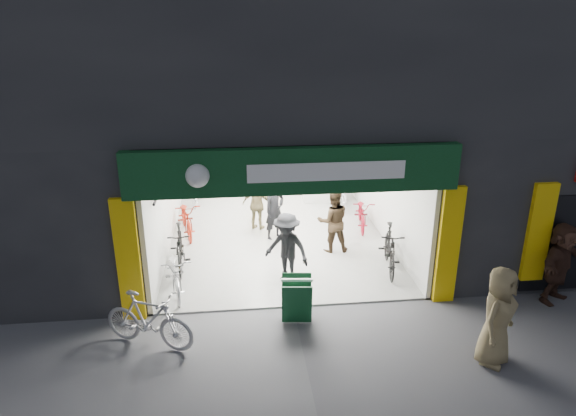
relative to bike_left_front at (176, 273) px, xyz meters
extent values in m
plane|color=#56565B|center=(2.50, -0.95, -0.47)|extent=(60.00, 60.00, 0.00)
cube|color=#232326|center=(3.50, 4.05, 5.28)|extent=(16.00, 10.00, 4.50)
cube|color=#232326|center=(-3.00, 4.05, 1.28)|extent=(5.00, 10.00, 3.50)
cube|color=#232326|center=(8.50, 4.05, 1.28)|extent=(6.00, 10.00, 3.50)
cube|color=#9E9E99|center=(2.50, 3.05, -0.45)|extent=(6.00, 8.00, 0.04)
cube|color=silver|center=(2.50, 7.15, 1.13)|extent=(6.00, 0.20, 3.20)
cube|color=silver|center=(-0.45, 3.05, 1.13)|extent=(0.10, 8.00, 3.20)
cube|color=silver|center=(5.45, 3.05, 1.13)|extent=(0.10, 8.00, 3.20)
cube|color=white|center=(2.50, 3.05, 2.78)|extent=(6.00, 8.00, 0.10)
cube|color=black|center=(2.50, -0.85, 2.88)|extent=(6.00, 0.30, 0.30)
cube|color=#0C3713|center=(2.50, -1.07, 2.58)|extent=(6.40, 0.25, 0.90)
cube|color=white|center=(3.10, -1.21, 2.58)|extent=(3.00, 0.02, 0.35)
cube|color=yellow|center=(-0.75, -1.01, 0.83)|extent=(0.45, 0.12, 2.60)
cube|color=yellow|center=(5.75, -1.01, 0.83)|extent=(0.45, 0.12, 2.60)
cube|color=yellow|center=(7.70, -1.01, 1.03)|extent=(0.50, 0.12, 2.20)
cylinder|color=black|center=(-0.32, 2.45, 1.63)|extent=(0.06, 5.00, 0.06)
cube|color=silver|center=(4.30, 5.55, 0.03)|extent=(1.40, 0.60, 1.00)
cube|color=white|center=(2.50, 0.25, 2.71)|extent=(1.30, 0.35, 0.04)
cube|color=white|center=(2.50, 2.05, 2.71)|extent=(1.30, 0.35, 0.04)
cube|color=white|center=(2.50, 3.85, 2.71)|extent=(1.30, 0.35, 0.04)
cube|color=white|center=(2.50, 5.65, 2.71)|extent=(1.30, 0.35, 0.04)
imported|color=silver|center=(0.00, 0.00, 0.00)|extent=(0.95, 1.89, 0.95)
imported|color=black|center=(0.00, 1.15, 0.06)|extent=(0.62, 1.81, 1.07)
imported|color=maroon|center=(0.00, 3.25, 0.03)|extent=(1.04, 2.02, 1.01)
imported|color=#BBBBC0|center=(0.22, 5.75, 0.02)|extent=(0.78, 1.69, 0.98)
imported|color=black|center=(5.00, 0.49, 0.08)|extent=(0.86, 1.92, 1.11)
imported|color=maroon|center=(5.00, 3.18, -0.02)|extent=(0.89, 1.80, 0.91)
imported|color=#B1B0B5|center=(4.74, 4.91, 0.00)|extent=(0.45, 1.59, 0.95)
imported|color=#B0B0B5|center=(-0.30, -1.97, 0.07)|extent=(1.87, 1.23, 1.10)
imported|color=black|center=(2.42, 2.66, 0.39)|extent=(0.75, 0.71, 1.72)
imported|color=#372719|center=(3.84, 1.68, 0.38)|extent=(0.84, 0.65, 1.71)
imported|color=black|center=(2.49, 0.22, 0.36)|extent=(1.24, 1.13, 1.68)
imported|color=olive|center=(1.99, 3.33, 0.30)|extent=(0.98, 0.72, 1.54)
imported|color=olive|center=(5.80, -3.11, 0.44)|extent=(1.06, 1.04, 1.84)
imported|color=#3C251B|center=(8.13, -1.26, 0.42)|extent=(1.69, 1.31, 1.79)
cube|color=#0F3F20|center=(2.49, -1.64, 0.01)|extent=(0.61, 0.29, 0.90)
cube|color=#0F3F20|center=(2.53, -1.26, 0.01)|extent=(0.61, 0.29, 0.90)
cube|color=white|center=(2.51, -1.45, 0.45)|extent=(0.63, 0.12, 0.05)
camera|label=1|loc=(1.36, -10.29, 5.31)|focal=32.00mm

